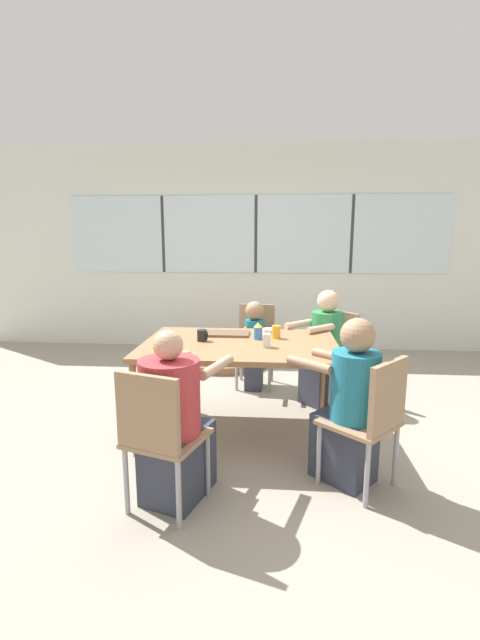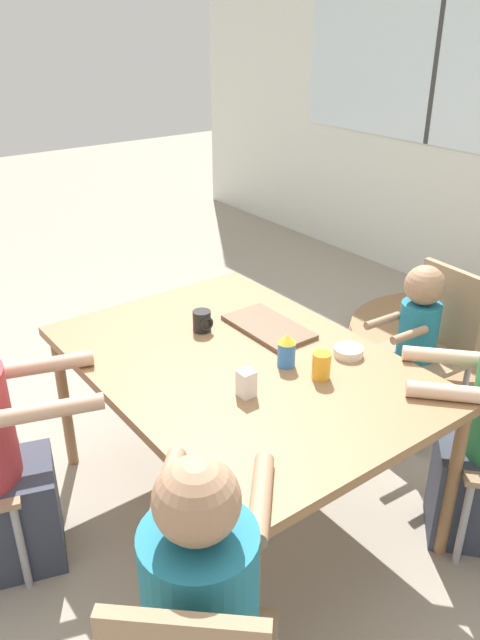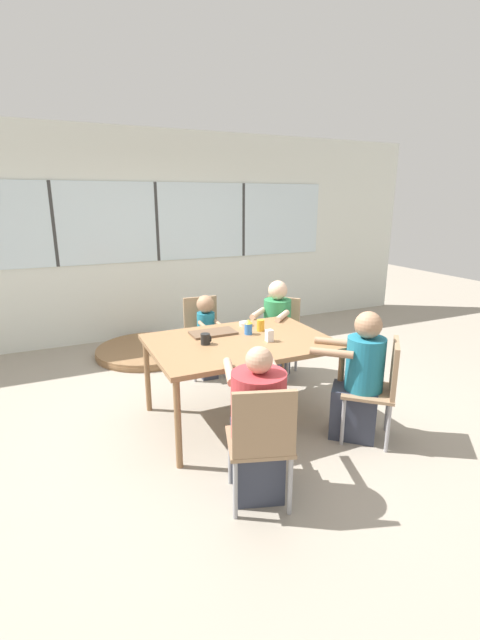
% 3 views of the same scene
% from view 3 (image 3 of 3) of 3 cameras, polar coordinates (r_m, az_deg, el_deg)
% --- Properties ---
extents(ground_plane, '(16.00, 16.00, 0.00)m').
position_cam_3_polar(ground_plane, '(3.97, 0.00, -12.87)').
color(ground_plane, gray).
extents(wall_back_with_windows, '(8.40, 0.08, 2.80)m').
position_cam_3_polar(wall_back_with_windows, '(6.12, -11.02, 10.97)').
color(wall_back_with_windows, silver).
rests_on(wall_back_with_windows, ground_plane).
extents(dining_table, '(1.52, 1.07, 0.74)m').
position_cam_3_polar(dining_table, '(3.69, 0.00, -3.52)').
color(dining_table, olive).
rests_on(dining_table, ground_plane).
extents(chair_for_woman_green_shirt, '(0.57, 0.57, 0.85)m').
position_cam_3_polar(chair_for_woman_green_shirt, '(4.79, 5.41, -1.21)').
color(chair_for_woman_green_shirt, '#937556').
rests_on(chair_for_woman_green_shirt, ground_plane).
extents(chair_for_man_blue_shirt, '(0.57, 0.57, 0.85)m').
position_cam_3_polar(chair_for_man_blue_shirt, '(3.60, 18.28, -7.90)').
color(chair_for_man_blue_shirt, '#937556').
rests_on(chair_for_man_blue_shirt, ground_plane).
extents(chair_for_man_teal_shirt, '(0.50, 0.50, 0.85)m').
position_cam_3_polar(chair_for_man_teal_shirt, '(2.71, 2.89, -15.36)').
color(chair_for_man_teal_shirt, '#937556').
rests_on(chair_for_man_teal_shirt, ground_plane).
extents(chair_for_toddler, '(0.43, 0.43, 0.85)m').
position_cam_3_polar(chair_for_toddler, '(4.80, -4.99, -1.16)').
color(chair_for_toddler, '#937556').
rests_on(chair_for_toddler, ground_plane).
extents(person_woman_green_shirt, '(0.59, 0.57, 1.08)m').
position_cam_3_polar(person_woman_green_shirt, '(4.65, 4.80, -1.95)').
color(person_woman_green_shirt, '#333847').
rests_on(person_woman_green_shirt, ground_plane).
extents(person_man_blue_shirt, '(0.60, 0.59, 1.08)m').
position_cam_3_polar(person_man_blue_shirt, '(3.61, 15.60, -7.93)').
color(person_man_blue_shirt, '#333847').
rests_on(person_man_blue_shirt, ground_plane).
extents(person_man_teal_shirt, '(0.52, 0.70, 1.04)m').
position_cam_3_polar(person_man_teal_shirt, '(2.88, 2.31, -14.38)').
color(person_man_teal_shirt, '#333847').
rests_on(person_man_teal_shirt, ground_plane).
extents(person_toddler, '(0.23, 0.37, 0.92)m').
position_cam_3_polar(person_toddler, '(4.68, -4.46, -2.31)').
color(person_toddler, '#333847').
rests_on(person_toddler, ground_plane).
extents(food_tray_dark, '(0.40, 0.22, 0.02)m').
position_cam_3_polar(food_tray_dark, '(3.84, -3.60, -1.71)').
color(food_tray_dark, brown).
rests_on(food_tray_dark, dining_table).
extents(coffee_mug, '(0.08, 0.08, 0.09)m').
position_cam_3_polar(coffee_mug, '(3.57, -4.60, -2.53)').
color(coffee_mug, black).
rests_on(coffee_mug, dining_table).
extents(sippy_cup, '(0.07, 0.07, 0.14)m').
position_cam_3_polar(sippy_cup, '(3.81, 1.12, -0.89)').
color(sippy_cup, blue).
rests_on(sippy_cup, dining_table).
extents(juice_glass, '(0.07, 0.07, 0.11)m').
position_cam_3_polar(juice_glass, '(3.92, 2.77, -0.70)').
color(juice_glass, gold).
rests_on(juice_glass, dining_table).
extents(milk_carton_small, '(0.06, 0.06, 0.10)m').
position_cam_3_polar(milk_carton_small, '(3.63, 3.93, -2.09)').
color(milk_carton_small, silver).
rests_on(milk_carton_small, dining_table).
extents(bowl_white_shallow, '(0.12, 0.12, 0.04)m').
position_cam_3_polar(bowl_white_shallow, '(4.08, 0.71, -0.52)').
color(bowl_white_shallow, silver).
rests_on(bowl_white_shallow, dining_table).
extents(folded_table_stack, '(1.29, 1.29, 0.09)m').
position_cam_3_polar(folded_table_stack, '(5.59, -12.22, -3.97)').
color(folded_table_stack, olive).
rests_on(folded_table_stack, ground_plane).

